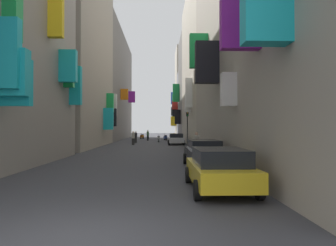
{
  "coord_description": "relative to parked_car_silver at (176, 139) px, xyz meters",
  "views": [
    {
      "loc": [
        1.6,
        -5.16,
        2.11
      ],
      "look_at": [
        2.59,
        30.75,
        2.67
      ],
      "focal_mm": 30.22,
      "sensor_mm": 36.0,
      "label": 1
    }
  ],
  "objects": [
    {
      "name": "ground_plane",
      "position": [
        -3.55,
        0.36,
        -0.73
      ],
      "size": [
        140.0,
        140.0,
        0.0
      ],
      "primitive_type": "plane",
      "color": "#38383D"
    },
    {
      "name": "building_left_mid_c",
      "position": [
        -11.54,
        -3.35,
        9.35
      ],
      "size": [
        7.13,
        15.81,
        20.2
      ],
      "color": "#9E9384",
      "rests_on": "ground"
    },
    {
      "name": "building_left_far",
      "position": [
        -11.54,
        17.45,
        8.76
      ],
      "size": [
        7.38,
        25.82,
        18.99
      ],
      "color": "slate",
      "rests_on": "ground"
    },
    {
      "name": "building_right_near",
      "position": [
        4.44,
        -19.04,
        6.36
      ],
      "size": [
        7.36,
        21.23,
        14.19
      ],
      "color": "#9E9384",
      "rests_on": "ground"
    },
    {
      "name": "building_right_mid_a",
      "position": [
        4.45,
        0.36,
        8.98
      ],
      "size": [
        6.71,
        17.54,
        19.43
      ],
      "color": "#BCB29E",
      "rests_on": "ground"
    },
    {
      "name": "building_right_mid_b",
      "position": [
        4.44,
        13.49,
        8.0
      ],
      "size": [
        7.17,
        8.71,
        17.48
      ],
      "color": "slate",
      "rests_on": "ground"
    },
    {
      "name": "building_right_mid_c",
      "position": [
        4.44,
        20.07,
        5.63
      ],
      "size": [
        7.12,
        4.46,
        12.73
      ],
      "color": "gray",
      "rests_on": "ground"
    },
    {
      "name": "building_right_far",
      "position": [
        4.43,
        26.33,
        8.76
      ],
      "size": [
        7.2,
        8.06,
        19.02
      ],
      "color": "#BCB29E",
      "rests_on": "ground"
    },
    {
      "name": "parked_car_silver",
      "position": [
        0.0,
        0.0,
        0.0
      ],
      "size": [
        1.95,
        4.26,
        1.37
      ],
      "color": "#B7B7BC",
      "rests_on": "ground"
    },
    {
      "name": "parked_car_black",
      "position": [
        0.33,
        -19.97,
        0.04
      ],
      "size": [
        1.85,
        4.35,
        1.46
      ],
      "color": "black",
      "rests_on": "ground"
    },
    {
      "name": "parked_car_yellow",
      "position": [
        0.03,
        -25.41,
        0.01
      ],
      "size": [
        2.0,
        4.0,
        1.41
      ],
      "color": "gold",
      "rests_on": "ground"
    },
    {
      "name": "scooter_silver",
      "position": [
        -2.16,
        5.82,
        -0.27
      ],
      "size": [
        0.47,
        1.98,
        1.13
      ],
      "color": "#ADADB2",
      "rests_on": "ground"
    },
    {
      "name": "scooter_blue",
      "position": [
        -1.1,
        11.33,
        -0.27
      ],
      "size": [
        0.62,
        1.82,
        1.13
      ],
      "color": "#2D4CAD",
      "rests_on": "ground"
    },
    {
      "name": "scooter_orange",
      "position": [
        -5.26,
        16.64,
        -0.27
      ],
      "size": [
        0.81,
        1.81,
        1.13
      ],
      "color": "orange",
      "rests_on": "ground"
    },
    {
      "name": "pedestrian_crossing",
      "position": [
        0.56,
        -15.42,
        0.17
      ],
      "size": [
        0.54,
        0.54,
        1.79
      ],
      "color": "black",
      "rests_on": "ground"
    },
    {
      "name": "pedestrian_near_left",
      "position": [
        -3.92,
        10.34,
        0.1
      ],
      "size": [
        0.5,
        0.5,
        1.67
      ],
      "color": "black",
      "rests_on": "ground"
    },
    {
      "name": "pedestrian_near_right",
      "position": [
        -5.18,
        -0.92,
        0.1
      ],
      "size": [
        0.38,
        0.38,
        1.66
      ],
      "color": "#282828",
      "rests_on": "ground"
    },
    {
      "name": "pedestrian_mid_street",
      "position": [
        -5.29,
        4.13,
        0.05
      ],
      "size": [
        0.51,
        0.51,
        1.58
      ],
      "color": "#292929",
      "rests_on": "ground"
    },
    {
      "name": "traffic_light_near_corner",
      "position": [
        1.09,
        -3.4,
        2.07
      ],
      "size": [
        0.26,
        0.34,
        4.09
      ],
      "color": "#2D2D2D",
      "rests_on": "ground"
    }
  ]
}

